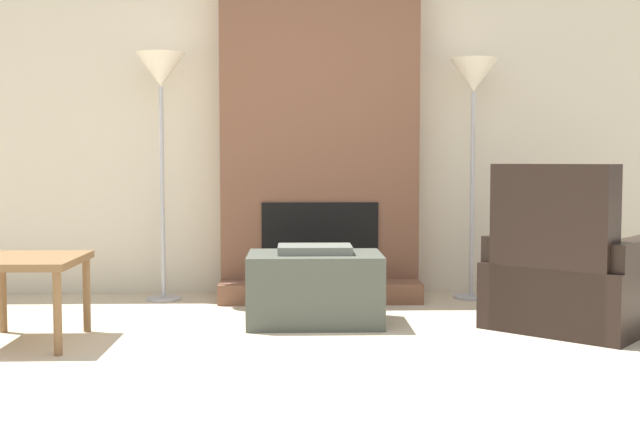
% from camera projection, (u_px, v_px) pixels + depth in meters
% --- Properties ---
extents(ground_plane, '(24.00, 24.00, 0.00)m').
position_uv_depth(ground_plane, '(335.00, 391.00, 3.50)').
color(ground_plane, beige).
extents(wall_back, '(8.24, 0.06, 2.60)m').
position_uv_depth(wall_back, '(319.00, 121.00, 6.05)').
color(wall_back, beige).
rests_on(wall_back, ground_plane).
extents(fireplace, '(1.43, 0.57, 2.60)m').
position_uv_depth(fireplace, '(319.00, 129.00, 5.86)').
color(fireplace, brown).
rests_on(fireplace, ground_plane).
extents(ottoman, '(0.82, 0.55, 0.49)m').
position_uv_depth(ottoman, '(315.00, 287.00, 4.93)').
color(ottoman, '#474C42').
rests_on(ottoman, ground_plane).
extents(armchair, '(1.24, 1.24, 0.98)m').
position_uv_depth(armchair, '(571.00, 281.00, 4.79)').
color(armchair, black).
rests_on(armchair, ground_plane).
extents(side_table, '(0.57, 0.65, 0.48)m').
position_uv_depth(side_table, '(28.00, 269.00, 4.38)').
color(side_table, brown).
rests_on(side_table, ground_plane).
extents(floor_lamp_left, '(0.34, 0.34, 1.76)m').
position_uv_depth(floor_lamp_left, '(161.00, 84.00, 5.67)').
color(floor_lamp_left, '#ADADB2').
rests_on(floor_lamp_left, ground_plane).
extents(floor_lamp_right, '(0.34, 0.34, 1.73)m').
position_uv_depth(floor_lamp_right, '(474.00, 89.00, 5.74)').
color(floor_lamp_right, '#ADADB2').
rests_on(floor_lamp_right, ground_plane).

